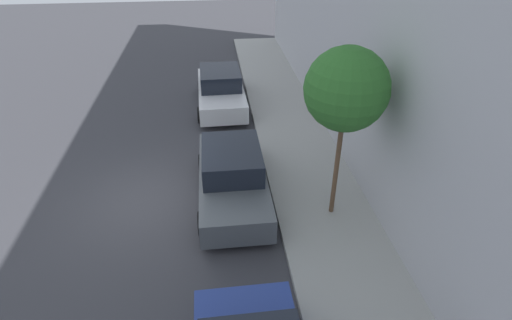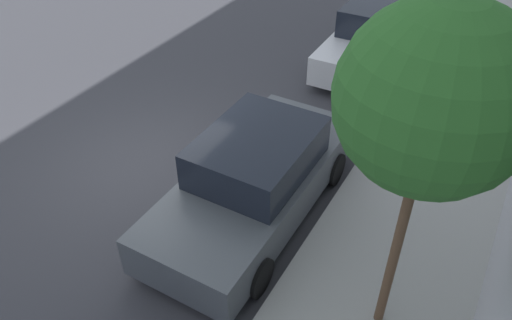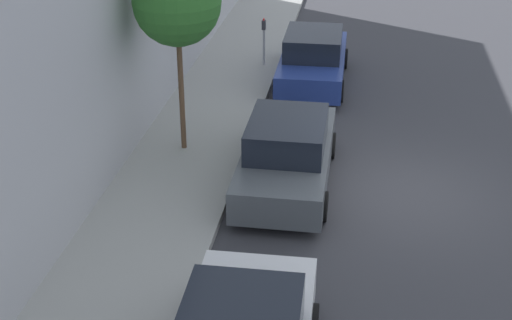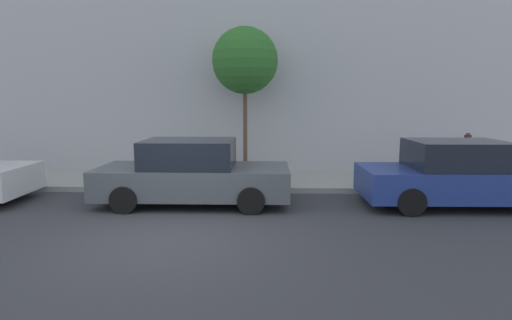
{
  "view_description": "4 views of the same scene",
  "coord_description": "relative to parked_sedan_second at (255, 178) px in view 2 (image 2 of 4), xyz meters",
  "views": [
    {
      "loc": [
        2.03,
        -9.22,
        6.94
      ],
      "look_at": [
        3.1,
        0.24,
        1.0
      ],
      "focal_mm": 28.0,
      "sensor_mm": 36.0,
      "label": 1
    },
    {
      "loc": [
        5.49,
        -5.44,
        6.0
      ],
      "look_at": [
        2.35,
        0.07,
        1.0
      ],
      "focal_mm": 35.0,
      "sensor_mm": 36.0,
      "label": 2
    },
    {
      "loc": [
        1.0,
        13.44,
        7.47
      ],
      "look_at": [
        2.94,
        0.88,
        1.0
      ],
      "focal_mm": 50.0,
      "sensor_mm": 36.0,
      "label": 3
    },
    {
      "loc": [
        -6.88,
        -1.81,
        2.48
      ],
      "look_at": [
        2.85,
        -1.55,
        1.0
      ],
      "focal_mm": 28.0,
      "sensor_mm": 36.0,
      "label": 4
    }
  ],
  "objects": [
    {
      "name": "parked_sedan_second",
      "position": [
        0.0,
        0.0,
        0.0
      ],
      "size": [
        1.92,
        4.5,
        1.54
      ],
      "color": "#4C5156",
      "rests_on": "ground_plane"
    },
    {
      "name": "ground_plane",
      "position": [
        -2.41,
        0.06,
        -0.73
      ],
      "size": [
        60.0,
        60.0,
        0.0
      ],
      "primitive_type": "plane",
      "color": "#38383D"
    },
    {
      "name": "street_tree",
      "position": [
        2.55,
        -1.12,
        2.86
      ],
      "size": [
        1.92,
        1.92,
        4.41
      ],
      "color": "brown",
      "rests_on": "sidewalk"
    },
    {
      "name": "sidewalk",
      "position": [
        2.39,
        0.06,
        -0.65
      ],
      "size": [
        2.59,
        32.0,
        0.15
      ],
      "color": "#9E9E99",
      "rests_on": "ground_plane"
    },
    {
      "name": "parked_sedan_third",
      "position": [
        -0.08,
        6.32,
        -0.0
      ],
      "size": [
        1.92,
        4.53,
        1.54
      ],
      "color": "silver",
      "rests_on": "ground_plane"
    }
  ]
}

